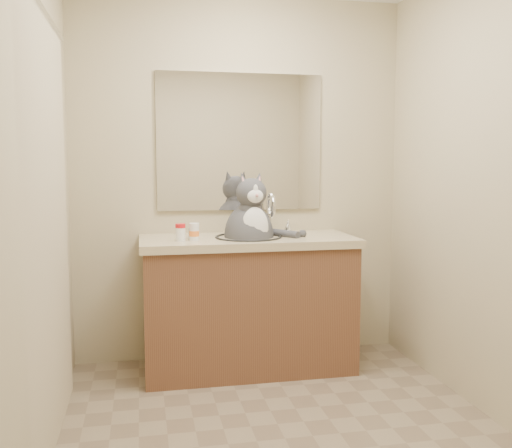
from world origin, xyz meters
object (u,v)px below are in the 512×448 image
Objects in this scene: cat at (250,231)px; pill_bottle_redcap at (180,232)px; grey_canister at (192,233)px; pill_bottle_orange at (194,232)px.

cat is 0.45m from pill_bottle_redcap.
cat is at bearing -0.30° from grey_canister.
grey_canister is (0.08, 0.10, -0.02)m from pill_bottle_redcap.
pill_bottle_redcap and pill_bottle_orange have the same top height.
pill_bottle_redcap is at bearing -175.08° from cat.
pill_bottle_orange reaches higher than grey_canister.
pill_bottle_redcap is (-0.44, -0.10, 0.01)m from cat.
pill_bottle_orange is 0.08m from grey_canister.
pill_bottle_redcap is 0.09m from pill_bottle_orange.
cat reaches higher than grey_canister.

